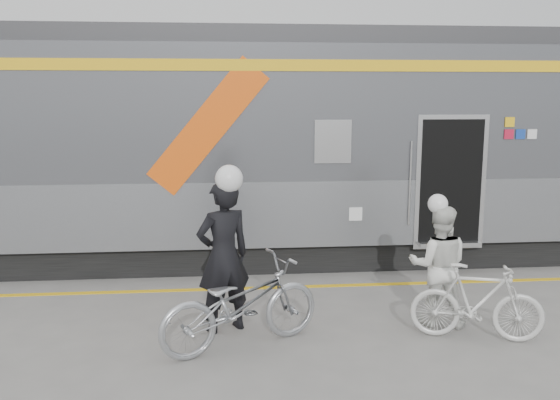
{
  "coord_description": "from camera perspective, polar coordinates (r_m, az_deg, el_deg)",
  "views": [
    {
      "loc": [
        -0.97,
        -6.75,
        2.99
      ],
      "look_at": [
        -0.19,
        1.6,
        1.5
      ],
      "focal_mm": 38.0,
      "sensor_mm": 36.0,
      "label": 1
    }
  ],
  "objects": [
    {
      "name": "man",
      "position": [
        7.54,
        -5.47,
        -5.41
      ],
      "size": [
        0.85,
        0.73,
        1.96
      ],
      "primitive_type": "imported",
      "rotation": [
        0.0,
        0.0,
        3.57
      ],
      "color": "black",
      "rests_on": "ground"
    },
    {
      "name": "bicycle_right",
      "position": [
        7.76,
        18.43,
        -9.31
      ],
      "size": [
        1.67,
        0.89,
        0.97
      ],
      "primitive_type": "imported",
      "rotation": [
        0.0,
        0.0,
        1.28
      ],
      "color": "silver",
      "rests_on": "ground"
    },
    {
      "name": "bicycle_left",
      "position": [
        7.16,
        -3.79,
        -9.96
      ],
      "size": [
        2.17,
        1.51,
        1.08
      ],
      "primitive_type": "imported",
      "rotation": [
        0.0,
        0.0,
        2.0
      ],
      "color": "#A4A7AC",
      "rests_on": "ground"
    },
    {
      "name": "woman",
      "position": [
        8.04,
        15.01,
        -6.1
      ],
      "size": [
        0.91,
        0.8,
        1.59
      ],
      "primitive_type": "imported",
      "rotation": [
        0.0,
        0.0,
        2.85
      ],
      "color": "silver",
      "rests_on": "ground"
    },
    {
      "name": "train",
      "position": [
        11.09,
        2.71,
        5.22
      ],
      "size": [
        24.0,
        3.17,
        4.1
      ],
      "color": "black",
      "rests_on": "ground"
    },
    {
      "name": "ground",
      "position": [
        7.45,
        2.7,
        -13.61
      ],
      "size": [
        90.0,
        90.0,
        0.0
      ],
      "primitive_type": "plane",
      "color": "slate",
      "rests_on": "ground"
    },
    {
      "name": "helmet_woman",
      "position": [
        7.84,
        15.32,
        0.4
      ],
      "size": [
        0.26,
        0.26,
        0.26
      ],
      "primitive_type": "sphere",
      "color": "white",
      "rests_on": "woman"
    },
    {
      "name": "safety_strip",
      "position": [
        9.44,
        0.88,
        -8.37
      ],
      "size": [
        24.0,
        0.12,
        0.01
      ],
      "primitive_type": "cube",
      "color": "yellow",
      "rests_on": "ground"
    },
    {
      "name": "helmet_man",
      "position": [
        7.32,
        -5.62,
        3.32
      ],
      "size": [
        0.34,
        0.34,
        0.34
      ],
      "primitive_type": "sphere",
      "color": "white",
      "rests_on": "man"
    }
  ]
}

